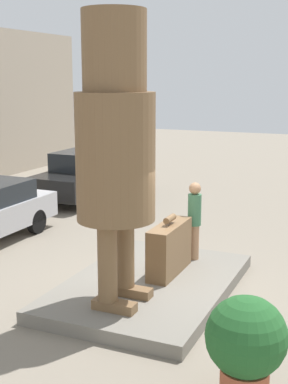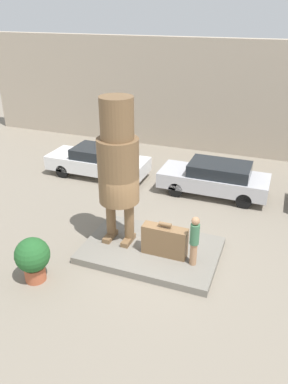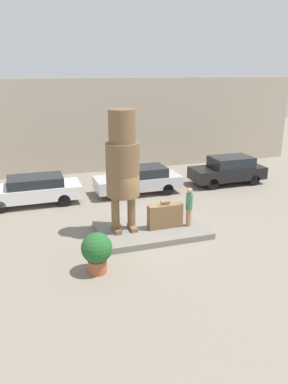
# 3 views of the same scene
# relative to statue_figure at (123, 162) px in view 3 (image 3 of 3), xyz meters

# --- Properties ---
(ground_plane) EXTENTS (60.00, 60.00, 0.00)m
(ground_plane) POSITION_rel_statue_figure_xyz_m (1.13, -0.11, -2.99)
(ground_plane) COLOR gray
(pedestal) EXTENTS (4.30, 2.84, 0.24)m
(pedestal) POSITION_rel_statue_figure_xyz_m (1.13, -0.11, -2.88)
(pedestal) COLOR slate
(pedestal) RESTS_ON ground_plane
(building_backdrop) EXTENTS (28.00, 0.60, 5.83)m
(building_backdrop) POSITION_rel_statue_figure_xyz_m (1.13, 10.21, -0.08)
(building_backdrop) COLOR tan
(building_backdrop) RESTS_ON ground_plane
(statue_figure) EXTENTS (1.28, 1.28, 4.71)m
(statue_figure) POSITION_rel_statue_figure_xyz_m (0.00, 0.00, 0.00)
(statue_figure) COLOR brown
(statue_figure) RESTS_ON pedestal
(giant_suitcase) EXTENTS (1.41, 0.41, 1.14)m
(giant_suitcase) POSITION_rel_statue_figure_xyz_m (1.64, -0.31, -2.27)
(giant_suitcase) COLOR brown
(giant_suitcase) RESTS_ON pedestal
(tourist) EXTENTS (0.28, 0.28, 1.62)m
(tourist) POSITION_rel_statue_figure_xyz_m (2.60, -0.48, -1.87)
(tourist) COLOR #A87A56
(tourist) RESTS_ON pedestal
(parked_car_white) EXTENTS (4.72, 1.74, 1.40)m
(parked_car_white) POSITION_rel_statue_figure_xyz_m (-3.27, 4.85, -2.24)
(parked_car_white) COLOR silver
(parked_car_white) RESTS_ON ground_plane
(parked_car_silver) EXTENTS (4.51, 1.74, 1.43)m
(parked_car_silver) POSITION_rel_statue_figure_xyz_m (2.17, 4.85, -2.23)
(parked_car_silver) COLOR #B7B7BC
(parked_car_silver) RESTS_ON ground_plane
(parked_car_black) EXTENTS (4.24, 1.77, 1.58)m
(parked_car_black) POSITION_rel_statue_figure_xyz_m (7.60, 4.95, -2.17)
(parked_car_black) COLOR black
(parked_car_black) RESTS_ON ground_plane
(planter_pot) EXTENTS (1.01, 1.01, 1.38)m
(planter_pot) POSITION_rel_statue_figure_xyz_m (-1.59, -2.54, -2.21)
(planter_pot) COLOR #AD5638
(planter_pot) RESTS_ON ground_plane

